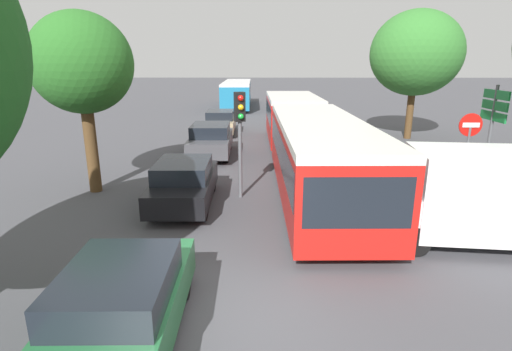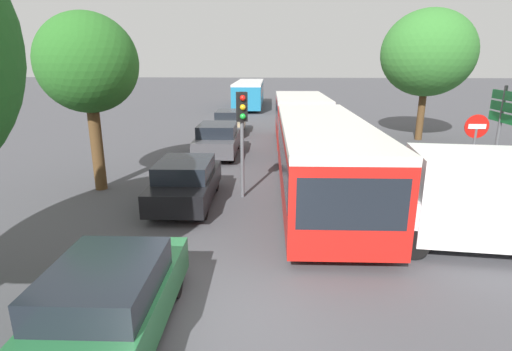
{
  "view_description": "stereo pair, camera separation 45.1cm",
  "coord_description": "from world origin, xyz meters",
  "px_view_note": "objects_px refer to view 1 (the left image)",
  "views": [
    {
      "loc": [
        0.34,
        -6.05,
        4.33
      ],
      "look_at": [
        0.2,
        4.78,
        1.2
      ],
      "focal_mm": 28.0,
      "sensor_mm": 36.0,
      "label": 1
    },
    {
      "loc": [
        0.79,
        -6.03,
        4.33
      ],
      "look_at": [
        0.2,
        4.78,
        1.2
      ],
      "focal_mm": 28.0,
      "sensor_mm": 36.0,
      "label": 2
    }
  ],
  "objects_px": {
    "queued_car_black": "(184,183)",
    "traffic_light": "(240,121)",
    "queued_car_green": "(122,306)",
    "tree_left_mid": "(82,64)",
    "queued_car_tan": "(220,122)",
    "tree_right_mid": "(417,55)",
    "articulated_bus": "(305,134)",
    "white_van": "(490,195)",
    "no_entry_sign": "(468,144)",
    "direction_sign_post": "(493,118)",
    "city_bus_rear": "(237,92)",
    "queued_car_graphite": "(211,140)"
  },
  "relations": [
    {
      "from": "queued_car_tan",
      "to": "white_van",
      "type": "relative_size",
      "value": 0.79
    },
    {
      "from": "city_bus_rear",
      "to": "queued_car_tan",
      "type": "bearing_deg",
      "value": 178.37
    },
    {
      "from": "articulated_bus",
      "to": "queued_car_green",
      "type": "distance_m",
      "value": 11.49
    },
    {
      "from": "white_van",
      "to": "no_entry_sign",
      "type": "relative_size",
      "value": 1.83
    },
    {
      "from": "white_van",
      "to": "tree_right_mid",
      "type": "relative_size",
      "value": 0.74
    },
    {
      "from": "articulated_bus",
      "to": "queued_car_tan",
      "type": "height_order",
      "value": "articulated_bus"
    },
    {
      "from": "queued_car_green",
      "to": "tree_right_mid",
      "type": "distance_m",
      "value": 20.79
    },
    {
      "from": "city_bus_rear",
      "to": "queued_car_green",
      "type": "distance_m",
      "value": 33.49
    },
    {
      "from": "articulated_bus",
      "to": "queued_car_green",
      "type": "relative_size",
      "value": 4.27
    },
    {
      "from": "articulated_bus",
      "to": "no_entry_sign",
      "type": "height_order",
      "value": "no_entry_sign"
    },
    {
      "from": "queued_car_green",
      "to": "tree_left_mid",
      "type": "relative_size",
      "value": 0.69
    },
    {
      "from": "queued_car_black",
      "to": "traffic_light",
      "type": "bearing_deg",
      "value": -69.34
    },
    {
      "from": "direction_sign_post",
      "to": "tree_left_mid",
      "type": "height_order",
      "value": "tree_left_mid"
    },
    {
      "from": "white_van",
      "to": "no_entry_sign",
      "type": "distance_m",
      "value": 3.1
    },
    {
      "from": "queued_car_green",
      "to": "queued_car_tan",
      "type": "distance_m",
      "value": 18.93
    },
    {
      "from": "queued_car_green",
      "to": "tree_left_mid",
      "type": "height_order",
      "value": "tree_left_mid"
    },
    {
      "from": "no_entry_sign",
      "to": "direction_sign_post",
      "type": "relative_size",
      "value": 0.78
    },
    {
      "from": "city_bus_rear",
      "to": "white_van",
      "type": "distance_m",
      "value": 30.72
    },
    {
      "from": "queued_car_green",
      "to": "no_entry_sign",
      "type": "height_order",
      "value": "no_entry_sign"
    },
    {
      "from": "white_van",
      "to": "tree_left_mid",
      "type": "relative_size",
      "value": 0.88
    },
    {
      "from": "queued_car_tan",
      "to": "white_van",
      "type": "height_order",
      "value": "white_van"
    },
    {
      "from": "direction_sign_post",
      "to": "tree_left_mid",
      "type": "bearing_deg",
      "value": -0.7
    },
    {
      "from": "articulated_bus",
      "to": "white_van",
      "type": "height_order",
      "value": "articulated_bus"
    },
    {
      "from": "city_bus_rear",
      "to": "tree_left_mid",
      "type": "xyz_separation_m",
      "value": [
        -3.37,
        -25.78,
        2.82
      ]
    },
    {
      "from": "queued_car_green",
      "to": "traffic_light",
      "type": "height_order",
      "value": "traffic_light"
    },
    {
      "from": "city_bus_rear",
      "to": "tree_left_mid",
      "type": "distance_m",
      "value": 26.15
    },
    {
      "from": "traffic_light",
      "to": "articulated_bus",
      "type": "bearing_deg",
      "value": 129.78
    },
    {
      "from": "queued_car_green",
      "to": "tree_right_mid",
      "type": "bearing_deg",
      "value": -32.65
    },
    {
      "from": "queued_car_black",
      "to": "queued_car_graphite",
      "type": "distance_m",
      "value": 6.63
    },
    {
      "from": "articulated_bus",
      "to": "direction_sign_post",
      "type": "xyz_separation_m",
      "value": [
        5.6,
        -3.26,
        1.1
      ]
    },
    {
      "from": "queued_car_graphite",
      "to": "white_van",
      "type": "height_order",
      "value": "white_van"
    },
    {
      "from": "white_van",
      "to": "city_bus_rear",
      "type": "bearing_deg",
      "value": -69.86
    },
    {
      "from": "queued_car_green",
      "to": "queued_car_graphite",
      "type": "xyz_separation_m",
      "value": [
        -0.21,
        13.04,
        0.06
      ]
    },
    {
      "from": "tree_left_mid",
      "to": "tree_right_mid",
      "type": "xyz_separation_m",
      "value": [
        14.17,
        9.75,
        0.37
      ]
    },
    {
      "from": "queued_car_graphite",
      "to": "queued_car_tan",
      "type": "xyz_separation_m",
      "value": [
        -0.14,
        5.89,
        -0.05
      ]
    },
    {
      "from": "articulated_bus",
      "to": "queued_car_graphite",
      "type": "xyz_separation_m",
      "value": [
        -4.13,
        2.26,
        -0.7
      ]
    },
    {
      "from": "queued_car_black",
      "to": "tree_right_mid",
      "type": "relative_size",
      "value": 0.58
    },
    {
      "from": "tree_left_mid",
      "to": "tree_right_mid",
      "type": "distance_m",
      "value": 17.2
    },
    {
      "from": "city_bus_rear",
      "to": "traffic_light",
      "type": "xyz_separation_m",
      "value": [
        1.65,
        -26.38,
        1.11
      ]
    },
    {
      "from": "queued_car_black",
      "to": "tree_right_mid",
      "type": "bearing_deg",
      "value": -45.84
    },
    {
      "from": "white_van",
      "to": "tree_left_mid",
      "type": "height_order",
      "value": "tree_left_mid"
    },
    {
      "from": "queued_car_black",
      "to": "direction_sign_post",
      "type": "relative_size",
      "value": 1.13
    },
    {
      "from": "articulated_bus",
      "to": "direction_sign_post",
      "type": "relative_size",
      "value": 4.76
    },
    {
      "from": "white_van",
      "to": "direction_sign_post",
      "type": "height_order",
      "value": "direction_sign_post"
    },
    {
      "from": "queued_car_graphite",
      "to": "no_entry_sign",
      "type": "distance_m",
      "value": 10.78
    },
    {
      "from": "queued_car_green",
      "to": "queued_car_black",
      "type": "relative_size",
      "value": 0.99
    },
    {
      "from": "queued_car_tan",
      "to": "no_entry_sign",
      "type": "xyz_separation_m",
      "value": [
        8.77,
        -12.24,
        1.16
      ]
    },
    {
      "from": "white_van",
      "to": "tree_right_mid",
      "type": "xyz_separation_m",
      "value": [
        3.02,
        13.69,
        3.34
      ]
    },
    {
      "from": "articulated_bus",
      "to": "no_entry_sign",
      "type": "bearing_deg",
      "value": 46.41
    },
    {
      "from": "white_van",
      "to": "tree_right_mid",
      "type": "bearing_deg",
      "value": -96.98
    }
  ]
}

